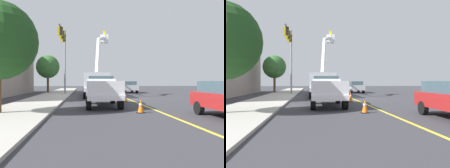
{
  "view_description": "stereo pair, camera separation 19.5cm",
  "coord_description": "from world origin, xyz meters",
  "views": [
    {
      "loc": [
        -22.66,
        3.17,
        1.67
      ],
      "look_at": [
        1.24,
        1.18,
        1.4
      ],
      "focal_mm": 35.54,
      "sensor_mm": 36.0,
      "label": 1
    },
    {
      "loc": [
        -22.68,
        2.98,
        1.67
      ],
      "look_at": [
        1.24,
        1.18,
        1.4
      ],
      "focal_mm": 35.54,
      "sensor_mm": 36.0,
      "label": 2
    }
  ],
  "objects": [
    {
      "name": "passing_minivan",
      "position": [
        9.94,
        -2.04,
        0.97
      ],
      "size": [
        4.88,
        2.11,
        1.69
      ],
      "color": "silver",
      "rests_on": "ground"
    },
    {
      "name": "service_pickup_truck",
      "position": [
        -7.81,
        2.59,
        1.12
      ],
      "size": [
        5.68,
        2.38,
        2.06
      ],
      "color": "white",
      "rests_on": "ground"
    },
    {
      "name": "traffic_signal_mast",
      "position": [
        4.66,
        6.8,
        5.87
      ],
      "size": [
        6.69,
        0.72,
        8.4
      ],
      "color": "gray",
      "rests_on": "ground"
    },
    {
      "name": "lane_centre_stripe",
      "position": [
        0.0,
        0.0,
        0.0
      ],
      "size": [
        49.96,
        2.27,
        0.01
      ],
      "primitive_type": "cube",
      "rotation": [
        0.0,
        0.0,
        0.04
      ],
      "color": "yellow",
      "rests_on": "ground"
    },
    {
      "name": "traffic_cone_trailing",
      "position": [
        5.98,
        1.12,
        0.37
      ],
      "size": [
        0.4,
        0.4,
        0.75
      ],
      "color": "black",
      "rests_on": "ground"
    },
    {
      "name": "traffic_cone_mid_front",
      "position": [
        -4.79,
        0.61,
        0.4
      ],
      "size": [
        0.4,
        0.4,
        0.82
      ],
      "color": "black",
      "rests_on": "ground"
    },
    {
      "name": "ground",
      "position": [
        0.0,
        0.0,
        0.0
      ],
      "size": [
        120.0,
        120.0,
        0.0
      ],
      "primitive_type": "plane",
      "color": "#38383D"
    },
    {
      "name": "sidewalk_far_side",
      "position": [
        -0.32,
        7.61,
        0.06
      ],
      "size": [
        60.1,
        6.13,
        0.12
      ],
      "primitive_type": "cube",
      "rotation": [
        0.0,
        0.0,
        0.04
      ],
      "color": "#B2ADA3",
      "rests_on": "ground"
    },
    {
      "name": "traffic_cone_mid_rear",
      "position": [
        0.6,
        0.95,
        0.41
      ],
      "size": [
        0.4,
        0.4,
        0.83
      ],
      "color": "black",
      "rests_on": "ground"
    },
    {
      "name": "traffic_cone_leading",
      "position": [
        -11.1,
        0.68,
        0.35
      ],
      "size": [
        0.4,
        0.4,
        0.72
      ],
      "color": "black",
      "rests_on": "ground"
    },
    {
      "name": "street_tree_right",
      "position": [
        9.7,
        9.69,
        3.77
      ],
      "size": [
        3.29,
        3.29,
        5.43
      ],
      "color": "brown",
      "rests_on": "ground"
    },
    {
      "name": "utility_bucket_truck",
      "position": [
        1.79,
        2.98,
        1.63
      ],
      "size": [
        8.3,
        2.95,
        7.5
      ],
      "color": "silver",
      "rests_on": "ground"
    }
  ]
}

